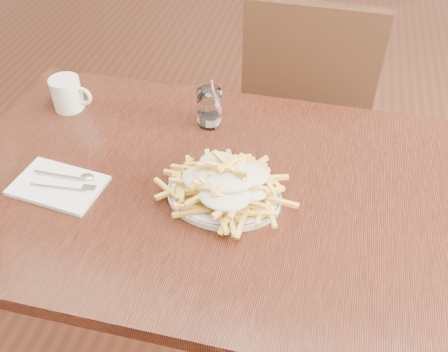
% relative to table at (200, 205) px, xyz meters
% --- Properties ---
extents(floor, '(7.00, 7.00, 0.00)m').
position_rel_table_xyz_m(floor, '(0.00, 0.00, -0.67)').
color(floor, black).
rests_on(floor, ground).
extents(table, '(1.20, 0.80, 0.75)m').
position_rel_table_xyz_m(table, '(0.00, 0.00, 0.00)').
color(table, black).
rests_on(table, ground).
extents(chair_far, '(0.44, 0.44, 0.95)m').
position_rel_table_xyz_m(chair_far, '(0.20, 0.72, -0.14)').
color(chair_far, black).
rests_on(chair_far, ground).
extents(fries_plate, '(0.28, 0.24, 0.02)m').
position_rel_table_xyz_m(fries_plate, '(0.07, -0.04, 0.09)').
color(fries_plate, white).
rests_on(fries_plate, table).
extents(loaded_fries, '(0.32, 0.29, 0.08)m').
position_rel_table_xyz_m(loaded_fries, '(0.07, -0.04, 0.14)').
color(loaded_fries, gold).
rests_on(loaded_fries, fries_plate).
extents(napkin, '(0.22, 0.16, 0.01)m').
position_rel_table_xyz_m(napkin, '(-0.32, -0.09, 0.08)').
color(napkin, white).
rests_on(napkin, table).
extents(cutlery, '(0.17, 0.07, 0.01)m').
position_rel_table_xyz_m(cutlery, '(-0.32, -0.09, 0.09)').
color(cutlery, silver).
rests_on(cutlery, napkin).
extents(water_glass, '(0.06, 0.06, 0.14)m').
position_rel_table_xyz_m(water_glass, '(-0.03, 0.23, 0.12)').
color(water_glass, white).
rests_on(water_glass, table).
extents(coffee_mug, '(0.12, 0.08, 0.09)m').
position_rel_table_xyz_m(coffee_mug, '(-0.44, 0.21, 0.12)').
color(coffee_mug, white).
rests_on(coffee_mug, table).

